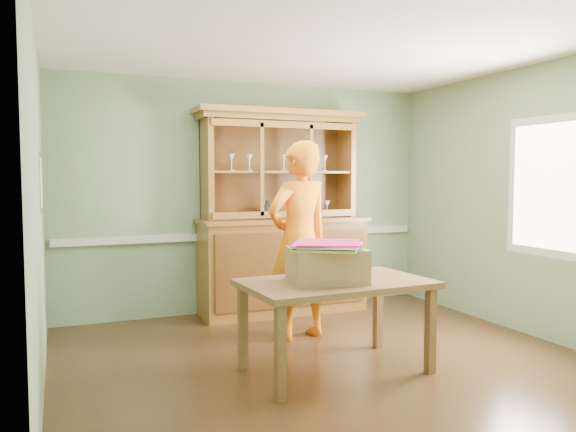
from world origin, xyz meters
name	(u,v)px	position (x,y,z in m)	size (l,w,h in m)	color
floor	(323,358)	(0.00, 0.00, 0.00)	(4.50, 4.50, 0.00)	#3E2714
ceiling	(324,46)	(0.00, 0.00, 2.70)	(4.50, 4.50, 0.00)	white
wall_back	(249,197)	(0.00, 2.00, 1.35)	(4.50, 4.50, 0.00)	gray
wall_left	(38,211)	(-2.25, 0.00, 1.35)	(4.00, 4.00, 0.00)	gray
wall_right	(523,201)	(2.25, 0.00, 1.35)	(4.00, 4.00, 0.00)	gray
wall_front	(489,222)	(0.00, -2.00, 1.35)	(4.50, 4.50, 0.00)	gray
chair_rail	(250,235)	(0.00, 1.98, 0.90)	(4.41, 0.05, 0.08)	silver
framed_map	(42,182)	(-2.23, 0.30, 1.55)	(0.03, 0.60, 0.46)	#362415
window_panel	(545,186)	(2.23, -0.30, 1.50)	(0.03, 0.96, 1.36)	silver
china_hutch	(282,242)	(0.31, 1.73, 0.83)	(2.01, 0.66, 2.36)	brown
dining_table	(336,291)	(-0.04, -0.32, 0.66)	(1.54, 0.98, 0.75)	brown
cardboard_box	(327,265)	(-0.14, -0.35, 0.89)	(0.58, 0.47, 0.27)	#98784E
kite_stack	(329,245)	(-0.14, -0.38, 1.05)	(0.68, 0.68, 0.05)	orange
person	(299,240)	(0.06, 0.66, 0.97)	(0.71, 0.46, 1.94)	orange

